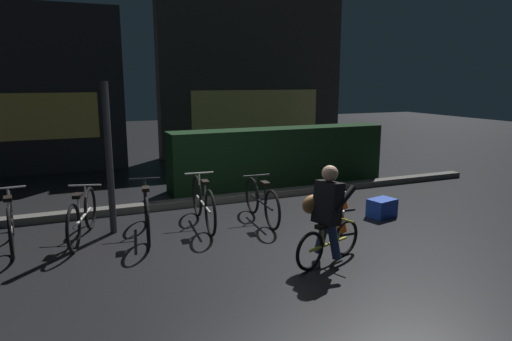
% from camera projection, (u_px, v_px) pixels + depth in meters
% --- Properties ---
extents(ground_plane, '(40.00, 40.00, 0.00)m').
position_uv_depth(ground_plane, '(259.00, 241.00, 6.45)').
color(ground_plane, black).
extents(sidewalk_curb, '(12.00, 0.24, 0.12)m').
position_uv_depth(sidewalk_curb, '(213.00, 200.00, 8.42)').
color(sidewalk_curb, '#56544F').
rests_on(sidewalk_curb, ground).
extents(hedge_row, '(4.80, 0.70, 1.24)m').
position_uv_depth(hedge_row, '(279.00, 157.00, 9.81)').
color(hedge_row, black).
rests_on(hedge_row, ground).
extents(storefront_left, '(4.34, 0.54, 4.02)m').
position_uv_depth(storefront_left, '(28.00, 91.00, 10.72)').
color(storefront_left, '#262328').
rests_on(storefront_left, ground).
extents(storefront_right, '(5.74, 0.54, 4.88)m').
position_uv_depth(storefront_right, '(253.00, 74.00, 13.57)').
color(storefront_right, '#383330').
rests_on(storefront_right, ground).
extents(street_post, '(0.10, 0.10, 2.23)m').
position_uv_depth(street_post, '(109.00, 159.00, 6.60)').
color(street_post, '#2D2D33').
rests_on(street_post, ground).
extents(parked_bike_leftmost, '(0.46, 1.69, 0.78)m').
position_uv_depth(parked_bike_leftmost, '(11.00, 222.00, 6.19)').
color(parked_bike_leftmost, black).
rests_on(parked_bike_leftmost, ground).
extents(parked_bike_left_mid, '(0.53, 1.57, 0.75)m').
position_uv_depth(parked_bike_left_mid, '(82.00, 216.00, 6.47)').
color(parked_bike_left_mid, black).
rests_on(parked_bike_left_mid, ground).
extents(parked_bike_center_left, '(0.46, 1.74, 0.80)m').
position_uv_depth(parked_bike_center_left, '(147.00, 211.00, 6.64)').
color(parked_bike_center_left, black).
rests_on(parked_bike_center_left, ground).
extents(parked_bike_center_right, '(0.46, 1.73, 0.80)m').
position_uv_depth(parked_bike_center_right, '(203.00, 203.00, 7.09)').
color(parked_bike_center_right, black).
rests_on(parked_bike_center_right, ground).
extents(parked_bike_right_mid, '(0.46, 1.56, 0.72)m').
position_uv_depth(parked_bike_right_mid, '(262.00, 201.00, 7.31)').
color(parked_bike_right_mid, black).
rests_on(parked_bike_right_mid, ground).
extents(traffic_cone_near, '(0.36, 0.36, 0.54)m').
position_uv_depth(traffic_cone_near, '(339.00, 215.00, 6.78)').
color(traffic_cone_near, black).
rests_on(traffic_cone_near, ground).
extents(traffic_cone_far, '(0.36, 0.36, 0.51)m').
position_uv_depth(traffic_cone_far, '(341.00, 196.00, 8.01)').
color(traffic_cone_far, black).
rests_on(traffic_cone_far, ground).
extents(blue_crate, '(0.50, 0.41, 0.30)m').
position_uv_depth(blue_crate, '(382.00, 208.00, 7.59)').
color(blue_crate, '#193DB7').
rests_on(blue_crate, ground).
extents(cyclist, '(1.14, 0.50, 1.25)m').
position_uv_depth(cyclist, '(327.00, 214.00, 5.58)').
color(cyclist, black).
rests_on(cyclist, ground).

